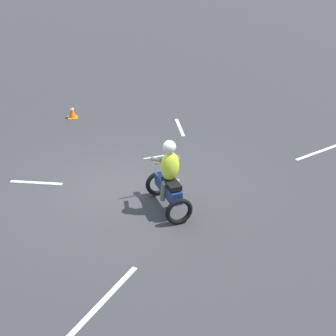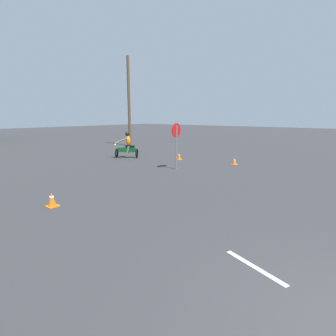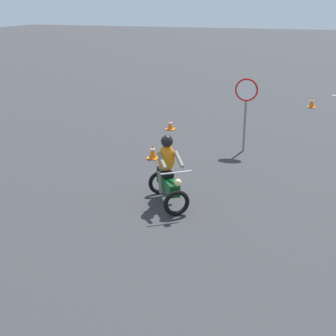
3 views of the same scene
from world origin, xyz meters
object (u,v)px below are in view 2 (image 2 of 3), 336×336
at_px(motorcycle_rider_background, 127,147).
at_px(traffic_cone_far_right, 52,200).
at_px(traffic_cone_far_center, 179,156).
at_px(stop_sign, 176,137).
at_px(traffic_cone_mid_left, 234,161).
at_px(utility_pole_near, 129,102).

height_order(motorcycle_rider_background, traffic_cone_far_right, motorcycle_rider_background).
relative_size(motorcycle_rider_background, traffic_cone_far_center, 3.94).
distance_m(stop_sign, traffic_cone_far_right, 6.88).
bearing_deg(traffic_cone_far_right, motorcycle_rider_background, 32.92).
bearing_deg(traffic_cone_far_center, traffic_cone_far_right, -167.82).
xyz_separation_m(stop_sign, traffic_cone_mid_left, (3.01, -1.76, -1.46)).
height_order(motorcycle_rider_background, utility_pole_near, utility_pole_near).
distance_m(traffic_cone_mid_left, traffic_cone_far_right, 9.83).
height_order(stop_sign, traffic_cone_mid_left, stop_sign).
distance_m(stop_sign, traffic_cone_far_center, 3.28).
distance_m(motorcycle_rider_background, utility_pole_near, 7.35).
distance_m(motorcycle_rider_background, traffic_cone_mid_left, 6.72).
relative_size(stop_sign, utility_pole_near, 0.30).
distance_m(traffic_cone_mid_left, traffic_cone_far_center, 3.42).
xyz_separation_m(traffic_cone_far_right, utility_pole_near, (12.46, 9.70, 3.57)).
height_order(traffic_cone_mid_left, traffic_cone_far_center, traffic_cone_far_center).
bearing_deg(traffic_cone_far_right, traffic_cone_mid_left, -8.12).
bearing_deg(traffic_cone_far_right, utility_pole_near, 37.90).
relative_size(motorcycle_rider_background, traffic_cone_mid_left, 4.52).
height_order(traffic_cone_mid_left, utility_pole_near, utility_pole_near).
bearing_deg(stop_sign, motorcycle_rider_background, 77.84).
bearing_deg(motorcycle_rider_background, stop_sign, -137.53).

